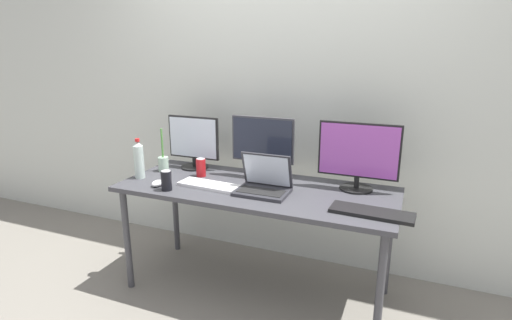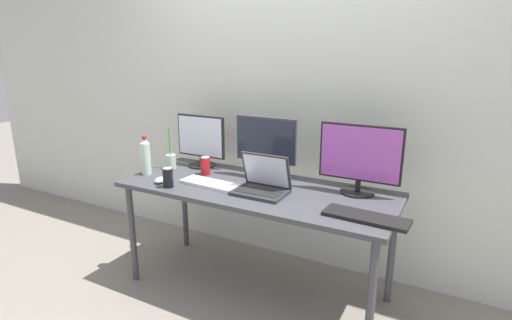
# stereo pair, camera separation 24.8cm
# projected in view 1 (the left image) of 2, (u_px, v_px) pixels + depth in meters

# --- Properties ---
(ground_plane) EXTENTS (16.00, 16.00, 0.00)m
(ground_plane) POSITION_uv_depth(u_px,v_px,m) (256.00, 289.00, 2.73)
(ground_plane) COLOR gray
(wall_back) EXTENTS (7.00, 0.08, 2.60)m
(wall_back) POSITION_uv_depth(u_px,v_px,m) (286.00, 90.00, 2.91)
(wall_back) COLOR silver
(wall_back) RESTS_ON ground
(work_desk) EXTENTS (1.75, 0.70, 0.74)m
(work_desk) POSITION_uv_depth(u_px,v_px,m) (256.00, 197.00, 2.55)
(work_desk) COLOR #424247
(work_desk) RESTS_ON ground
(monitor_left) EXTENTS (0.40, 0.20, 0.38)m
(monitor_left) POSITION_uv_depth(u_px,v_px,m) (194.00, 142.00, 2.90)
(monitor_left) COLOR black
(monitor_left) RESTS_ON work_desk
(monitor_center) EXTENTS (0.44, 0.21, 0.42)m
(monitor_center) POSITION_uv_depth(u_px,v_px,m) (263.00, 145.00, 2.67)
(monitor_center) COLOR #38383D
(monitor_center) RESTS_ON work_desk
(monitor_right) EXTENTS (0.49, 0.20, 0.42)m
(monitor_right) POSITION_uv_depth(u_px,v_px,m) (358.00, 155.00, 2.43)
(monitor_right) COLOR black
(monitor_right) RESTS_ON work_desk
(laptop_silver) EXTENTS (0.32, 0.23, 0.24)m
(laptop_silver) POSITION_uv_depth(u_px,v_px,m) (264.00, 184.00, 2.43)
(laptop_silver) COLOR #2D2D33
(laptop_silver) RESTS_ON work_desk
(keyboard_main) EXTENTS (0.44, 0.17, 0.02)m
(keyboard_main) POSITION_uv_depth(u_px,v_px,m) (372.00, 213.00, 2.12)
(keyboard_main) COLOR black
(keyboard_main) RESTS_ON work_desk
(keyboard_aux) EXTENTS (0.40, 0.16, 0.02)m
(keyboard_aux) POSITION_uv_depth(u_px,v_px,m) (209.00, 185.00, 2.54)
(keyboard_aux) COLOR white
(keyboard_aux) RESTS_ON work_desk
(mouse_by_keyboard) EXTENTS (0.08, 0.10, 0.04)m
(mouse_by_keyboard) POSITION_uv_depth(u_px,v_px,m) (157.00, 183.00, 2.55)
(mouse_by_keyboard) COLOR silver
(mouse_by_keyboard) RESTS_ON work_desk
(water_bottle) EXTENTS (0.07, 0.07, 0.27)m
(water_bottle) POSITION_uv_depth(u_px,v_px,m) (139.00, 160.00, 2.68)
(water_bottle) COLOR silver
(water_bottle) RESTS_ON work_desk
(soda_can_near_keyboard) EXTENTS (0.07, 0.07, 0.13)m
(soda_can_near_keyboard) POSITION_uv_depth(u_px,v_px,m) (201.00, 167.00, 2.74)
(soda_can_near_keyboard) COLOR red
(soda_can_near_keyboard) RESTS_ON work_desk
(soda_can_by_laptop) EXTENTS (0.07, 0.07, 0.13)m
(soda_can_by_laptop) POSITION_uv_depth(u_px,v_px,m) (166.00, 180.00, 2.47)
(soda_can_by_laptop) COLOR black
(soda_can_by_laptop) RESTS_ON work_desk
(bamboo_vase) EXTENTS (0.07, 0.07, 0.31)m
(bamboo_vase) POSITION_uv_depth(u_px,v_px,m) (163.00, 163.00, 2.86)
(bamboo_vase) COLOR #B2D1B7
(bamboo_vase) RESTS_ON work_desk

